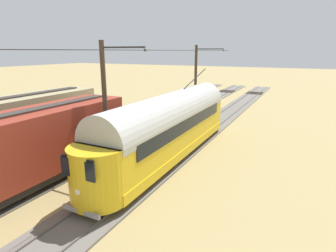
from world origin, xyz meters
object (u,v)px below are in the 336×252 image
at_px(coach_adjacent, 0,128).
at_px(boxcar_far_siding, 18,150).
at_px(catenary_pole_foreground, 196,80).
at_px(track_end_bumper, 150,105).
at_px(vintage_streetcar, 170,125).
at_px(catenary_pole_mid_near, 106,103).

xyz_separation_m(coach_adjacent, boxcar_far_siding, (-4.74, 2.14, -0.00)).
relative_size(boxcar_far_siding, catenary_pole_foreground, 1.82).
bearing_deg(track_end_bumper, coach_adjacent, 89.99).
relative_size(vintage_streetcar, track_end_bumper, 9.26).
distance_m(coach_adjacent, catenary_pole_foreground, 18.40).
xyz_separation_m(vintage_streetcar, boxcar_far_siding, (4.74, 7.43, -0.09)).
xyz_separation_m(catenary_pole_foreground, catenary_pole_mid_near, (0.00, 14.67, 0.00)).
bearing_deg(boxcar_far_siding, catenary_pole_mid_near, -113.84).
xyz_separation_m(vintage_streetcar, track_end_bumper, (9.48, -13.60, -1.86)).
relative_size(catenary_pole_mid_near, track_end_bumper, 4.15).
xyz_separation_m(coach_adjacent, catenary_pole_foreground, (-6.73, -17.04, 1.75)).
bearing_deg(coach_adjacent, catenary_pole_foreground, -111.56).
distance_m(catenary_pole_foreground, track_end_bumper, 7.81).
relative_size(coach_adjacent, boxcar_far_siding, 1.07).
bearing_deg(vintage_streetcar, catenary_pole_foreground, -76.83).
bearing_deg(boxcar_far_siding, track_end_bumper, -77.31).
distance_m(boxcar_far_siding, track_end_bumper, 21.63).
bearing_deg(catenary_pole_mid_near, vintage_streetcar, -133.29).
relative_size(coach_adjacent, track_end_bumper, 8.13).
xyz_separation_m(boxcar_far_siding, catenary_pole_foreground, (-1.99, -19.18, 1.75)).
bearing_deg(catenary_pole_mid_near, track_end_bumper, -67.83).
bearing_deg(coach_adjacent, boxcar_far_siding, 155.67).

